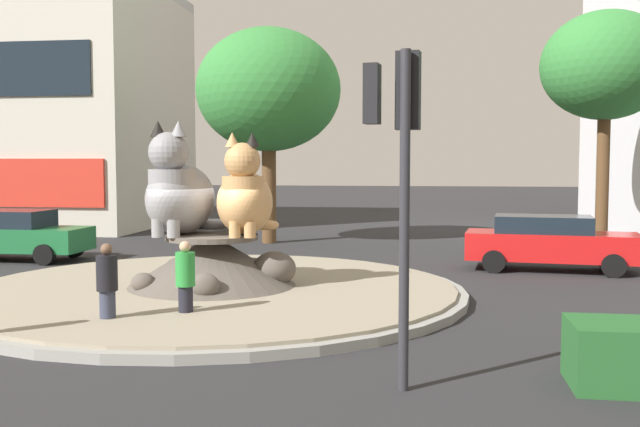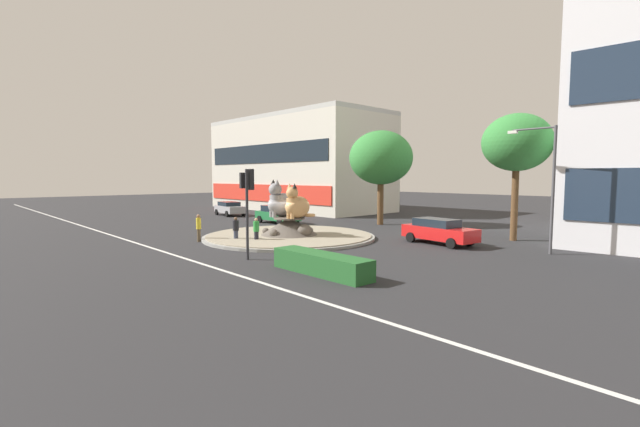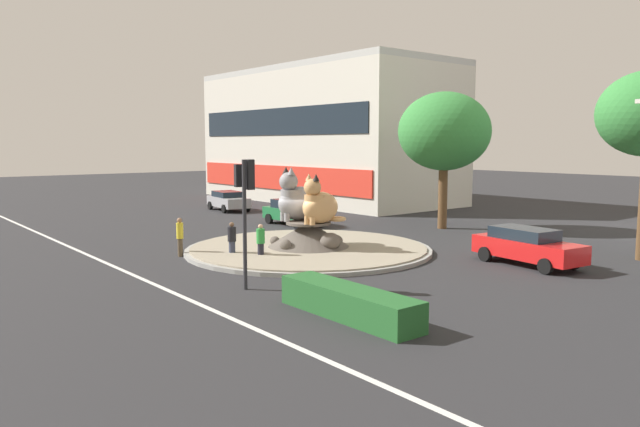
{
  "view_description": "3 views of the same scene",
  "coord_description": "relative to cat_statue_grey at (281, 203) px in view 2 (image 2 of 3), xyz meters",
  "views": [
    {
      "loc": [
        4.93,
        -16.07,
        3.09
      ],
      "look_at": [
        2.27,
        1.72,
        1.82
      ],
      "focal_mm": 40.66,
      "sensor_mm": 36.0,
      "label": 1
    },
    {
      "loc": [
        22.87,
        -18.14,
        4.2
      ],
      "look_at": [
        2.31,
        0.74,
        1.79
      ],
      "focal_mm": 24.01,
      "sensor_mm": 36.0,
      "label": 2
    },
    {
      "loc": [
        22.57,
        -17.33,
        5.14
      ],
      "look_at": [
        0.5,
        0.3,
        1.85
      ],
      "focal_mm": 33.87,
      "sensor_mm": 36.0,
      "label": 3
    }
  ],
  "objects": [
    {
      "name": "cat_statue_grey",
      "position": [
        0.0,
        0.0,
        0.0
      ],
      "size": [
        1.8,
        2.61,
        2.6
      ],
      "rotation": [
        0.0,
        0.0,
        -1.66
      ],
      "color": "gray",
      "rests_on": "roundabout_island"
    },
    {
      "name": "parked_car_right",
      "position": [
        9.13,
        5.32,
        -1.55
      ],
      "size": [
        4.93,
        2.39,
        1.58
      ],
      "rotation": [
        0.0,
        0.0,
        -0.12
      ],
      "color": "red",
      "rests_on": "ground"
    },
    {
      "name": "streetlight_arm",
      "position": [
        14.87,
        6.69,
        1.72
      ],
      "size": [
        2.61,
        0.24,
        6.92
      ],
      "rotation": [
        0.0,
        0.0,
        3.13
      ],
      "color": "#4C4C51",
      "rests_on": "ground"
    },
    {
      "name": "clipped_hedge_strip",
      "position": [
        10.23,
        -5.7,
        -1.93
      ],
      "size": [
        5.18,
        1.2,
        0.9
      ],
      "primitive_type": "cube",
      "color": "#235B28",
      "rests_on": "ground"
    },
    {
      "name": "lane_centreline",
      "position": [
        0.76,
        -8.49,
        -2.38
      ],
      "size": [
        112.0,
        0.2,
        0.01
      ],
      "primitive_type": "cube",
      "color": "silver",
      "rests_on": "ground"
    },
    {
      "name": "sedan_on_far_lane",
      "position": [
        -17.07,
        6.0,
        -1.59
      ],
      "size": [
        4.49,
        2.52,
        1.48
      ],
      "rotation": [
        0.0,
        0.0,
        -0.13
      ],
      "color": "#99999E",
      "rests_on": "ground"
    },
    {
      "name": "broadleaf_tree_behind_island",
      "position": [
        -0.36,
        11.17,
        3.44
      ],
      "size": [
        5.5,
        5.5,
        8.19
      ],
      "color": "brown",
      "rests_on": "ground"
    },
    {
      "name": "hatchback_near_shophouse",
      "position": [
        -7.31,
        5.11,
        -1.55
      ],
      "size": [
        4.62,
        2.07,
        1.59
      ],
      "rotation": [
        0.0,
        0.0,
        -0.01
      ],
      "color": "#1E6B38",
      "rests_on": "ground"
    },
    {
      "name": "ground_plane",
      "position": [
        0.76,
        0.09,
        -2.38
      ],
      "size": [
        160.0,
        160.0,
        0.0
      ],
      "primitive_type": "plane",
      "color": "#28282B"
    },
    {
      "name": "roundabout_island",
      "position": [
        0.78,
        0.09,
        -1.99
      ],
      "size": [
        11.69,
        11.69,
        1.43
      ],
      "color": "gray",
      "rests_on": "ground"
    },
    {
      "name": "second_tree_near_tower",
      "position": [
        11.65,
        10.27,
        3.98
      ],
      "size": [
        4.38,
        4.38,
        8.28
      ],
      "color": "brown",
      "rests_on": "ground"
    },
    {
      "name": "pedestrian_green_shirt",
      "position": [
        1.13,
        -2.87,
        -1.54
      ],
      "size": [
        0.37,
        0.37,
        1.61
      ],
      "rotation": [
        0.0,
        0.0,
        1.08
      ],
      "color": "black",
      "rests_on": "ground"
    },
    {
      "name": "cat_statue_calico",
      "position": [
        1.53,
        0.1,
        -0.1
      ],
      "size": [
        1.6,
        2.52,
        2.33
      ],
      "rotation": [
        0.0,
        0.0,
        -1.4
      ],
      "color": "tan",
      "rests_on": "roundabout_island"
    },
    {
      "name": "shophouse_block",
      "position": [
        -19.37,
        17.4,
        3.48
      ],
      "size": [
        24.72,
        11.29,
        11.73
      ],
      "rotation": [
        0.0,
        0.0,
        0.01
      ],
      "color": "beige",
      "rests_on": "ground"
    },
    {
      "name": "traffic_light_mast",
      "position": [
        5.3,
        -6.17,
        0.99
      ],
      "size": [
        0.77,
        0.48,
        4.58
      ],
      "rotation": [
        0.0,
        0.0,
        1.44
      ],
      "color": "#2D2D33",
      "rests_on": "ground"
    },
    {
      "name": "pedestrian_yellow_shirt",
      "position": [
        -1.87,
        -5.29,
        -1.42
      ],
      "size": [
        0.31,
        0.31,
        1.78
      ],
      "rotation": [
        0.0,
        0.0,
        0.07
      ],
      "color": "brown",
      "rests_on": "ground"
    },
    {
      "name": "pedestrian_black_shirt",
      "position": [
        -0.11,
        -3.61,
        -1.53
      ],
      "size": [
        0.38,
        0.38,
        1.62
      ],
      "rotation": [
        0.0,
        0.0,
        3.13
      ],
      "color": "#33384C",
      "rests_on": "ground"
    }
  ]
}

